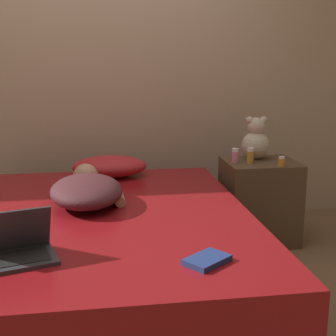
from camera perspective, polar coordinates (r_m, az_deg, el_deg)
ground_plane at (r=2.76m, az=-7.54°, el=-14.96°), size 12.00×12.00×0.00m
wall_back at (r=3.76m, az=-8.53°, el=12.99°), size 8.00×0.06×2.60m
bed at (r=2.66m, az=-7.69°, el=-10.43°), size 1.62×2.06×0.48m
nightstand at (r=3.46m, az=11.02°, el=-3.97°), size 0.50×0.45×0.59m
pillow at (r=3.34m, az=-7.13°, el=0.18°), size 0.53×0.34×0.15m
person_lying at (r=2.75m, az=-9.82°, el=-2.58°), size 0.43×0.74×0.16m
laptop at (r=2.06m, az=-18.16°, el=-9.31°), size 0.37×0.30×0.21m
teddy_bear at (r=3.44m, az=10.65°, el=3.31°), size 0.20×0.20×0.31m
bottle_orange at (r=3.25m, az=13.66°, el=0.78°), size 0.04×0.04×0.07m
bottle_pink at (r=3.30m, az=8.20°, el=1.50°), size 0.05×0.05×0.10m
bottle_amber at (r=3.30m, az=10.01°, el=1.48°), size 0.05×0.05×0.11m
book at (r=1.95m, az=4.79°, el=-11.10°), size 0.22×0.21×0.02m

